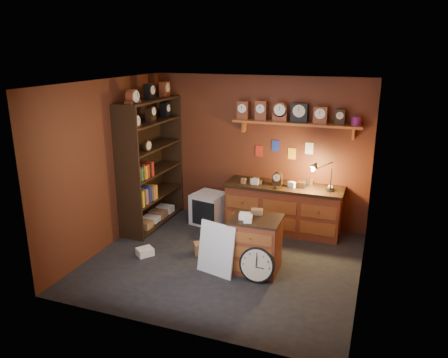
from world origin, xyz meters
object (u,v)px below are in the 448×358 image
at_px(shelving_unit, 149,158).
at_px(workbench, 283,206).
at_px(big_round_clock, 257,265).
at_px(low_cabinet, 256,242).

xyz_separation_m(shelving_unit, workbench, (2.37, 0.49, -0.78)).
bearing_deg(big_round_clock, low_cabinet, 110.01).
relative_size(workbench, big_round_clock, 4.00).
height_order(shelving_unit, low_cabinet, shelving_unit).
bearing_deg(shelving_unit, low_cabinet, -24.62).
distance_m(shelving_unit, low_cabinet, 2.67).
bearing_deg(low_cabinet, shelving_unit, 153.84).
distance_m(low_cabinet, big_round_clock, 0.38).
bearing_deg(workbench, shelving_unit, -168.21).
height_order(workbench, low_cabinet, workbench).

